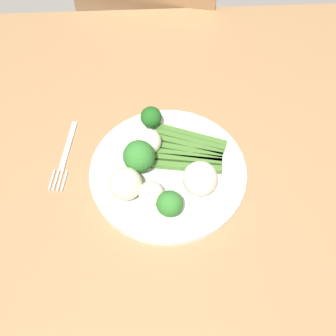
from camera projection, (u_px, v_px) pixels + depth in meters
The scene contains 13 objects.
ground_plane at pixel (148, 290), 1.44m from camera, with size 6.00×6.00×0.02m, color gray.
dining_table at pixel (135, 194), 0.87m from camera, with size 1.40×0.98×0.77m.
chair at pixel (154, 55), 1.36m from camera, with size 0.48×0.48×0.87m.
plate at pixel (168, 172), 0.78m from camera, with size 0.30×0.30×0.01m, color white.
asparagus_bundle at pixel (187, 151), 0.79m from camera, with size 0.16×0.12×0.01m.
broccoli_left at pixel (151, 117), 0.80m from camera, with size 0.04×0.04×0.05m.
broccoli_near_center at pixel (170, 204), 0.69m from camera, with size 0.05×0.05×0.06m.
broccoli_back at pixel (139, 156), 0.74m from camera, with size 0.06×0.06×0.07m.
cauliflower_near_fork at pixel (200, 179), 0.72m from camera, with size 0.06×0.06×0.06m, color white.
cauliflower_edge at pixel (151, 194), 0.72m from camera, with size 0.05×0.05×0.05m, color silver.
cauliflower_mid at pixel (149, 142), 0.78m from camera, with size 0.05×0.05×0.05m, color silver.
cauliflower_outer_edge at pixel (125, 184), 0.72m from camera, with size 0.06×0.06×0.06m, color beige.
fork at pixel (65, 156), 0.80m from camera, with size 0.04×0.17×0.00m.
Camera 1 is at (-0.05, 0.44, 1.43)m, focal length 43.83 mm.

